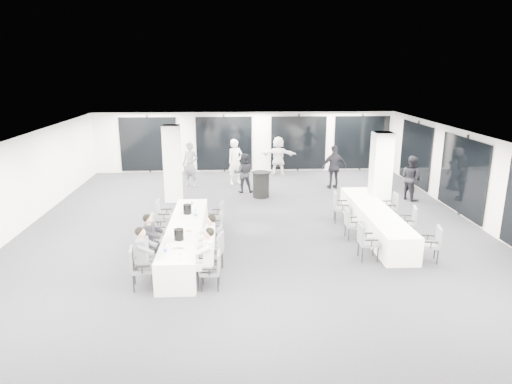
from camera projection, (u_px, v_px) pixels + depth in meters
The scene contains 42 objects.
room at pixel (279, 176), 14.79m from camera, with size 14.04×16.04×2.84m.
column_left at pixel (173, 164), 16.61m from camera, with size 0.60×0.60×2.80m, color white.
column_right at pixel (380, 175), 14.84m from camera, with size 0.60×0.60×2.80m, color white.
banquet_table_main at pixel (186, 239), 12.14m from camera, with size 0.90×5.00×0.75m, color white.
banquet_table_side at pixel (374, 221), 13.58m from camera, with size 0.90×5.00×0.75m, color white.
cocktail_table at pixel (261, 184), 17.30m from camera, with size 0.71×0.71×0.98m.
chair_main_left_near at pixel (139, 265), 10.11m from camera, with size 0.55×0.59×0.96m.
chair_main_left_second at pixel (146, 248), 11.00m from camera, with size 0.53×0.59×0.99m.
chair_main_left_mid at pixel (153, 237), 11.90m from camera, with size 0.45×0.50×0.88m.
chair_main_left_fourth at pixel (158, 227), 12.65m from camera, with size 0.49×0.53×0.89m.
chair_main_left_far at pixel (163, 214), 13.64m from camera, with size 0.50×0.55×0.96m.
chair_main_right_near at pixel (213, 268), 10.10m from camera, with size 0.44×0.49×0.86m.
chair_main_right_second at pixel (215, 250), 10.96m from camera, with size 0.58×0.61×0.96m.
chair_main_right_mid at pixel (216, 240), 11.71m from camera, with size 0.53×0.55×0.87m.
chair_main_right_fourth at pixel (217, 226), 12.77m from camera, with size 0.47×0.52×0.88m.
chair_main_right_far at pixel (218, 214), 13.79m from camera, with size 0.51×0.54×0.88m.
chair_side_left_near at pixel (366, 240), 11.65m from camera, with size 0.48×0.54×0.94m.
chair_side_left_mid at pixel (351, 222), 13.07m from camera, with size 0.46×0.51×0.88m.
chair_side_left_far at pixel (339, 205), 14.48m from camera, with size 0.56×0.60×0.98m.
chair_side_right_near at pixel (433, 242), 11.52m from camera, with size 0.56×0.59×0.93m.
chair_side_right_mid at pixel (409, 221), 13.06m from camera, with size 0.58×0.61×0.95m.
chair_side_right_far at pixel (391, 205), 14.56m from camera, with size 0.50×0.55×0.93m.
seated_guest_a at pixel (145, 254), 10.05m from camera, with size 0.50×0.38×1.44m.
seated_guest_b at pixel (152, 239), 10.93m from camera, with size 0.50×0.38×1.44m.
seated_guest_c at pixel (206, 255), 10.01m from camera, with size 0.50×0.38×1.44m.
seated_guest_d at pixel (208, 239), 10.90m from camera, with size 0.50×0.38×1.44m.
standing_guest_a at pixel (235, 159), 19.16m from camera, with size 0.78×0.63×2.15m, color silver.
standing_guest_b at pixel (243, 171), 17.87m from camera, with size 0.85×0.52×1.76m, color black.
standing_guest_d at pixel (334, 164), 18.42m from camera, with size 1.18×0.66×2.01m, color black.
standing_guest_e at pixel (385, 167), 18.12m from camera, with size 0.94×0.57×1.95m, color black.
standing_guest_f at pixel (278, 153), 20.78m from camera, with size 1.85×0.71×2.01m, color silver.
standing_guest_g at pixel (190, 162), 18.74m from camera, with size 0.76×0.61×2.09m, color #5A5C62.
standing_guest_h at pixel (411, 175), 16.87m from camera, with size 0.91×0.55×1.89m, color black.
ice_bucket_near at pixel (179, 234), 11.01m from camera, with size 0.24×0.24×0.27m, color black.
ice_bucket_far at pixel (187, 209), 12.98m from camera, with size 0.24×0.24×0.27m, color black.
water_bottle_a at pixel (165, 249), 10.18m from camera, with size 0.08×0.08×0.24m, color silver.
water_bottle_b at pixel (196, 214), 12.61m from camera, with size 0.08×0.08×0.24m, color silver.
water_bottle_c at pixel (192, 202), 13.74m from camera, with size 0.07×0.07×0.21m, color silver.
plate_a at pixel (176, 248), 10.51m from camera, with size 0.21×0.21×0.03m.
plate_b at pixel (182, 248), 10.49m from camera, with size 0.18×0.18×0.03m.
plate_c at pixel (189, 231), 11.59m from camera, with size 0.22×0.22×0.03m.
wine_glass at pixel (181, 254), 9.79m from camera, with size 0.08×0.08×0.21m.
Camera 1 is at (-0.60, -13.23, 4.78)m, focal length 32.00 mm.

